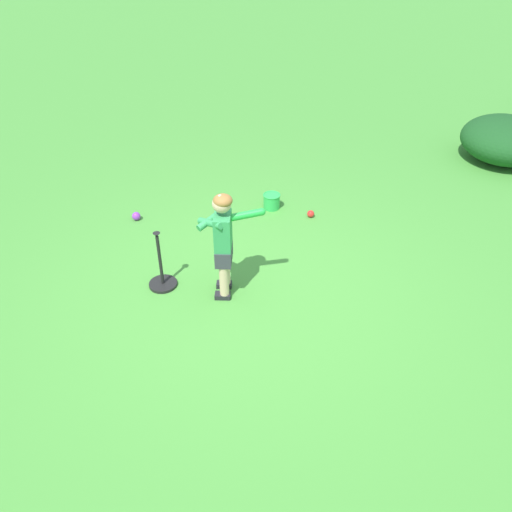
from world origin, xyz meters
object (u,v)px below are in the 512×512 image
object	(u,v)px
play_ball_far_left	(311,214)
toy_bucket	(272,201)
batting_tee	(162,277)
play_ball_near_batter	(136,216)
child_batter	(224,237)

from	to	relation	value
play_ball_far_left	toy_bucket	distance (m)	0.52
play_ball_far_left	batting_tee	xyz separation A→B (m)	(1.43, -1.49, 0.06)
batting_tee	toy_bucket	xyz separation A→B (m)	(-1.61, 1.01, -0.01)
play_ball_near_batter	batting_tee	world-z (taller)	batting_tee
child_batter	play_ball_far_left	world-z (taller)	child_batter
child_batter	toy_bucket	size ratio (longest dim) A/B	5.00
play_ball_near_batter	toy_bucket	world-z (taller)	toy_bucket
toy_bucket	batting_tee	bearing A→B (deg)	-31.92
play_ball_near_batter	toy_bucket	distance (m)	1.64
play_ball_near_batter	child_batter	bearing A→B (deg)	43.93
play_ball_near_batter	play_ball_far_left	size ratio (longest dim) A/B	1.17
toy_bucket	play_ball_near_batter	bearing A→B (deg)	-75.87
child_batter	play_ball_near_batter	xyz separation A→B (m)	(-1.27, -1.23, -0.60)
play_ball_far_left	toy_bucket	bearing A→B (deg)	-111.09
play_ball_far_left	toy_bucket	size ratio (longest dim) A/B	0.40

